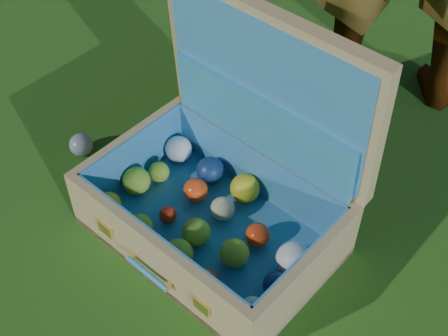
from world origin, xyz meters
TOP-DOWN VIEW (x-y plane):
  - ground at (0.00, 0.00)m, footprint 60.00×60.00m
  - stray_ball at (-0.59, 0.08)m, footprint 0.07×0.07m
  - suitcase at (-0.09, 0.02)m, footprint 0.72×0.62m

SIDE VIEW (x-z plane):
  - ground at x=0.00m, z-range 0.00..0.00m
  - stray_ball at x=-0.59m, z-range 0.00..0.07m
  - suitcase at x=-0.09m, z-range -0.13..0.47m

